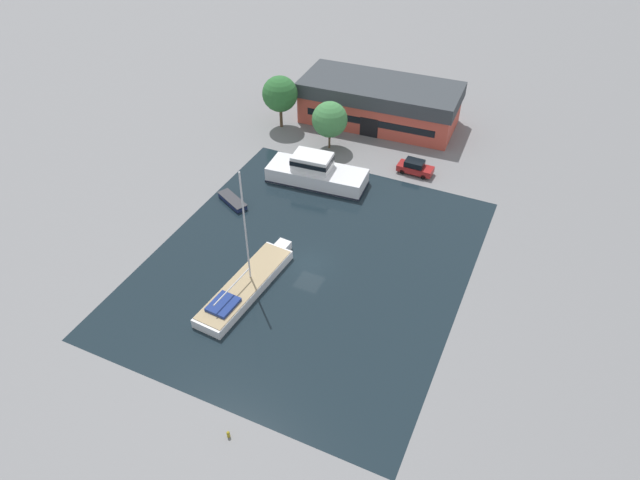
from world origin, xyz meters
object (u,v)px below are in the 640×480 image
Objects in this scene: parked_car at (415,167)px; quay_tree_near_building at (330,119)px; sailboat_moored at (246,285)px; motor_cruiser at (316,173)px; warehouse_building at (380,102)px; quay_tree_by_water at (280,94)px; small_dinghy at (233,201)px.

quay_tree_near_building is at bearing -94.61° from parked_car.
sailboat_moored is 18.89m from motor_cruiser.
quay_tree_by_water reaches higher than warehouse_building.
parked_car is 21.75m from small_dinghy.
quay_tree_by_water reaches higher than quay_tree_near_building.
warehouse_building is 1.80× the size of motor_cruiser.
parked_car is at bearing -60.97° from motor_cruiser.
small_dinghy is at bearing 134.51° from motor_cruiser.
quay_tree_near_building is 26.98m from sailboat_moored.
quay_tree_near_building is 1.41× the size of small_dinghy.
quay_tree_near_building is (-3.27, -9.08, 1.12)m from warehouse_building.
parked_car is 0.36× the size of motor_cruiser.
quay_tree_by_water is 1.66× the size of parked_car.
quay_tree_by_water is 14.49m from motor_cruiser.
quay_tree_by_water is 1.61× the size of small_dinghy.
quay_tree_by_water is at bearing 163.73° from quay_tree_near_building.
small_dinghy is (-6.60, -7.64, -0.96)m from motor_cruiser.
parked_car is (11.59, -1.18, -3.11)m from quay_tree_near_building.
motor_cruiser is (-1.68, 18.80, 0.71)m from sailboat_moored.
quay_tree_near_building is 0.46× the size of sailboat_moored.
quay_tree_by_water is (-8.08, 2.36, 0.75)m from quay_tree_near_building.
quay_tree_near_building is at bearing -112.57° from warehouse_building.
quay_tree_by_water is 20.35m from parked_car.
warehouse_building is 9.71m from quay_tree_near_building.
small_dinghy is at bearing 130.79° from sailboat_moored.
quay_tree_by_water reaches higher than motor_cruiser.
quay_tree_near_building is at bearing -16.27° from quay_tree_by_water.
sailboat_moored is 13.90m from small_dinghy.
parked_car is 11.86m from motor_cruiser.
parked_car is (19.66, -3.54, -3.86)m from quay_tree_by_water.
sailboat_moored is at bearing -82.69° from quay_tree_near_building.
motor_cruiser is (1.73, -7.75, -2.66)m from quay_tree_near_building.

